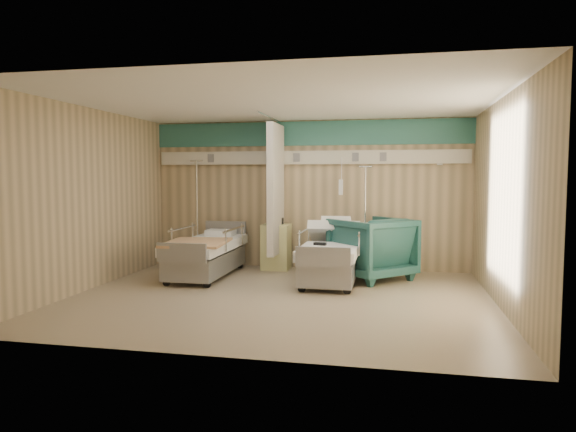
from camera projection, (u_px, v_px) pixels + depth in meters
The scene contains 13 objects.
ground at pixel (279, 297), 7.41m from camera, with size 6.00×5.00×0.00m, color gray.
room_walls at pixel (281, 169), 7.52m from camera, with size 6.04×5.04×2.82m.
bed_right at pixel (331, 263), 8.53m from camera, with size 1.00×2.16×0.63m, color white, non-canonical shape.
bed_left at pixel (206, 258), 8.98m from camera, with size 1.00×2.16×0.63m, color white, non-canonical shape.
bedside_cabinet at pixel (276, 247), 9.63m from camera, with size 0.50×0.48×0.85m, color #DFDD8B.
visitor_armchair at pixel (372, 248), 8.70m from camera, with size 1.13×1.17×1.06m, color #1F4F4A.
waffle_blanket at pixel (374, 215), 8.64m from camera, with size 0.58×0.52×0.07m, color silver.
iv_stand_right at pixel (365, 251), 9.25m from camera, with size 0.35×0.35×1.93m.
iv_stand_left at pixel (198, 245), 9.85m from camera, with size 0.37×0.37×2.06m.
call_remote at pixel (320, 244), 8.33m from camera, with size 0.20×0.09×0.04m, color black.
tan_blanket at pixel (197, 243), 8.50m from camera, with size 0.96×1.21×0.04m, color tan.
toiletry_bag at pixel (277, 221), 9.63m from camera, with size 0.22×0.14×0.12m, color black.
white_cup at pixel (274, 220), 9.64m from camera, with size 0.10×0.10×0.14m, color white.
Camera 1 is at (1.60, -7.12, 1.75)m, focal length 32.00 mm.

